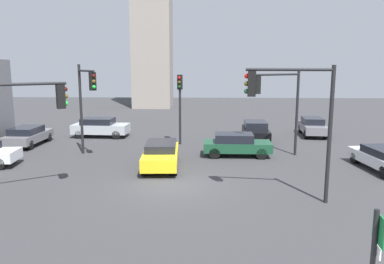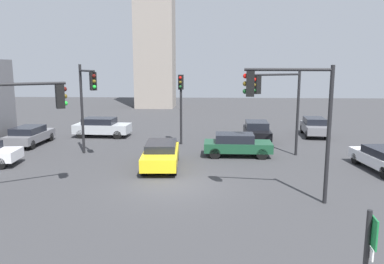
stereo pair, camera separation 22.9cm
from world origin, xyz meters
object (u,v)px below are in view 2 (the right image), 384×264
(traffic_light_0, at_px, (22,113))
(car_7, at_px, (237,144))
(traffic_light_2, at_px, (278,96))
(traffic_light_1, at_px, (181,96))
(car_0, at_px, (102,127))
(car_2, at_px, (314,126))
(traffic_light_3, at_px, (290,105))
(car_5, at_px, (257,131))
(traffic_light_4, at_px, (87,94))
(car_1, at_px, (161,154))
(direction_sign, at_px, (367,263))
(car_4, at_px, (29,135))

(traffic_light_0, bearing_deg, car_7, 6.74)
(traffic_light_0, distance_m, traffic_light_2, 13.69)
(traffic_light_1, height_order, car_0, traffic_light_1)
(car_2, bearing_deg, traffic_light_3, -13.88)
(traffic_light_0, height_order, car_5, traffic_light_0)
(traffic_light_4, bearing_deg, traffic_light_2, 57.66)
(car_1, bearing_deg, direction_sign, 20.14)
(traffic_light_1, distance_m, traffic_light_3, 12.18)
(direction_sign, relative_size, traffic_light_3, 0.49)
(traffic_light_1, distance_m, car_1, 6.65)
(traffic_light_4, xyz_separation_m, car_7, (8.81, 0.70, -3.08))
(car_1, xyz_separation_m, car_4, (-9.78, 5.26, -0.02))
(direction_sign, bearing_deg, traffic_light_1, 110.00)
(traffic_light_0, relative_size, car_0, 1.18)
(car_5, bearing_deg, car_4, -80.02)
(traffic_light_0, xyz_separation_m, traffic_light_4, (0.33, 7.18, 0.26))
(direction_sign, distance_m, traffic_light_0, 13.30)
(traffic_light_0, relative_size, traffic_light_3, 0.92)
(car_5, bearing_deg, car_7, -18.39)
(traffic_light_4, relative_size, car_5, 1.38)
(traffic_light_1, bearing_deg, traffic_light_2, 65.56)
(traffic_light_4, distance_m, car_5, 12.31)
(car_1, height_order, car_7, car_7)
(traffic_light_2, bearing_deg, car_4, -41.90)
(traffic_light_3, xyz_separation_m, traffic_light_4, (-10.32, 6.98, -0.11))
(traffic_light_1, distance_m, car_7, 5.60)
(direction_sign, height_order, traffic_light_2, traffic_light_2)
(traffic_light_2, height_order, traffic_light_4, traffic_light_4)
(car_2, height_order, car_4, car_2)
(traffic_light_1, distance_m, car_4, 10.76)
(traffic_light_4, height_order, car_7, traffic_light_4)
(traffic_light_1, relative_size, car_4, 1.16)
(car_2, distance_m, car_4, 21.00)
(car_0, bearing_deg, traffic_light_2, -24.19)
(traffic_light_3, distance_m, car_7, 8.45)
(traffic_light_1, bearing_deg, car_5, 112.80)
(traffic_light_2, distance_m, traffic_light_4, 11.13)
(traffic_light_4, distance_m, car_2, 17.41)
(traffic_light_4, height_order, car_5, traffic_light_4)
(car_5, height_order, car_7, car_5)
(car_2, relative_size, car_5, 1.03)
(car_1, bearing_deg, car_7, 119.53)
(traffic_light_3, bearing_deg, traffic_light_2, -89.91)
(traffic_light_2, xyz_separation_m, traffic_light_4, (-11.13, -0.31, 0.12))
(car_1, height_order, car_4, car_1)
(direction_sign, relative_size, traffic_light_1, 0.55)
(car_0, bearing_deg, direction_sign, -59.62)
(car_0, xyz_separation_m, car_4, (-4.09, -3.31, -0.07))
(traffic_light_3, height_order, car_1, traffic_light_3)
(traffic_light_2, bearing_deg, car_1, -12.12)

